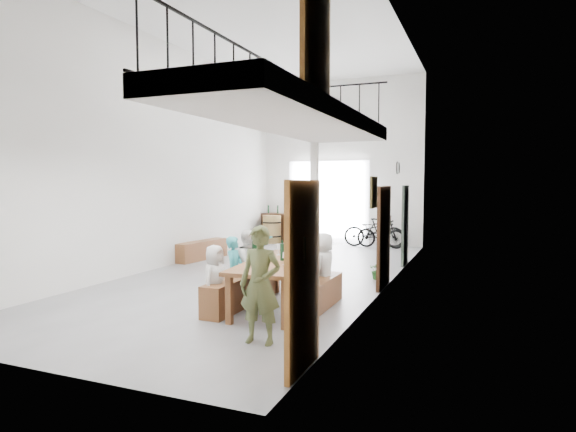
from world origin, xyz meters
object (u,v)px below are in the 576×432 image
at_px(tasting_table, 280,266).
at_px(serving_counter, 288,228).
at_px(side_bench, 202,250).
at_px(bicycle_near, 374,231).
at_px(bench_inner, 243,289).
at_px(host_standing, 260,285).
at_px(oak_barrel, 272,229).

bearing_deg(tasting_table, serving_counter, 106.59).
xyz_separation_m(side_bench, bicycle_near, (3.78, 4.26, 0.26)).
height_order(bench_inner, host_standing, host_standing).
bearing_deg(side_bench, bicycle_near, 48.40).
relative_size(serving_counter, bicycle_near, 0.98).
bearing_deg(bicycle_near, side_bench, 129.76).
bearing_deg(bench_inner, oak_barrel, 110.98).
relative_size(serving_counter, host_standing, 1.23).
bearing_deg(serving_counter, host_standing, -63.50).
height_order(oak_barrel, host_standing, host_standing).
bearing_deg(side_bench, serving_counter, 80.26).
height_order(oak_barrel, serving_counter, serving_counter).
height_order(side_bench, oak_barrel, oak_barrel).
xyz_separation_m(side_bench, serving_counter, (0.75, 4.37, 0.25)).
height_order(host_standing, bicycle_near, host_standing).
xyz_separation_m(tasting_table, oak_barrel, (-3.63, 7.83, -0.23)).
xyz_separation_m(bench_inner, serving_counter, (-2.50, 8.22, 0.24)).
bearing_deg(oak_barrel, tasting_table, -65.12).
height_order(tasting_table, oak_barrel, oak_barrel).
bearing_deg(bicycle_near, tasting_table, 172.49).
bearing_deg(host_standing, oak_barrel, 109.79).
height_order(tasting_table, bench_inner, tasting_table).
distance_m(side_bench, bicycle_near, 5.70).
height_order(side_bench, serving_counter, serving_counter).
bearing_deg(tasting_table, oak_barrel, 110.27).
bearing_deg(bicycle_near, oak_barrel, 85.98).
bearing_deg(tasting_table, bicycle_near, 86.53).
bearing_deg(host_standing, tasting_table, 101.18).
xyz_separation_m(serving_counter, bicycle_near, (3.03, -0.11, 0.01)).
xyz_separation_m(oak_barrel, serving_counter, (0.44, 0.39, 0.02)).
bearing_deg(bench_inner, serving_counter, 107.30).
height_order(tasting_table, host_standing, host_standing).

